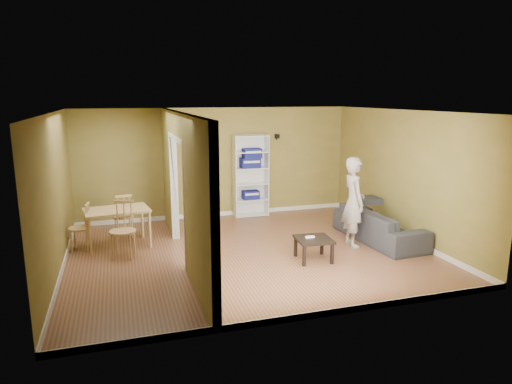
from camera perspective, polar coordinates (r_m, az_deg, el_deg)
room_shell at (r=8.27m, az=-0.92°, el=1.00°), size 6.50×6.50×6.50m
partition at (r=8.03m, az=-9.18°, el=0.51°), size 0.22×5.50×2.60m
wall_speaker at (r=11.18m, az=2.66°, el=6.96°), size 0.10×0.10×0.10m
sofa at (r=9.49m, az=15.14°, el=-3.44°), size 2.26×1.07×0.84m
person at (r=8.93m, az=12.14°, el=-0.27°), size 0.80×0.66×2.05m
bookshelf at (r=11.00m, az=-0.75°, el=2.07°), size 0.83×0.36×1.96m
paper_box_navy_a at (r=11.05m, az=-0.67°, el=-0.35°), size 0.40×0.26×0.20m
paper_box_navy_b at (r=10.90m, az=-0.74°, el=3.68°), size 0.46×0.30×0.24m
paper_box_navy_c at (r=10.89m, az=-0.51°, el=4.81°), size 0.44×0.28×0.22m
coffee_table at (r=8.17m, az=7.22°, el=-6.17°), size 0.61×0.61×0.40m
game_controller at (r=8.16m, az=6.74°, el=-5.60°), size 0.17×0.04×0.03m
dining_table at (r=9.16m, az=-17.01°, el=-2.53°), size 1.19×0.79×0.74m
chair_left at (r=9.22m, az=-21.15°, el=-4.09°), size 0.47×0.47×0.90m
chair_near at (r=8.55m, az=-16.35°, el=-4.57°), size 0.58×0.58×1.02m
chair_far at (r=9.79m, az=-16.26°, el=-2.79°), size 0.48×0.48×0.92m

